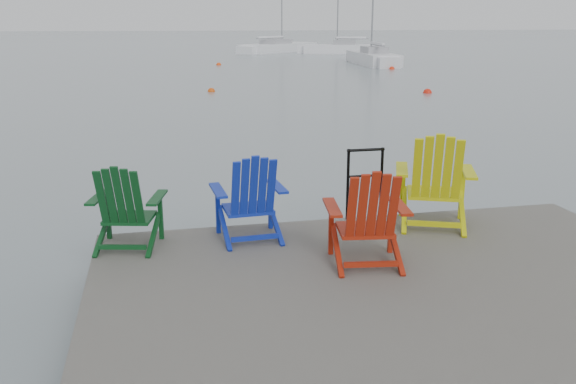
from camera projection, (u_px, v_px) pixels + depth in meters
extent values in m
plane|color=slate|center=(424.00, 355.00, 5.50)|extent=(400.00, 400.00, 0.00)
cube|color=#2D2B28|center=(427.00, 314.00, 5.39)|extent=(6.00, 5.00, 0.20)
cylinder|color=black|center=(128.00, 306.00, 7.10)|extent=(0.26, 0.26, 1.20)
cylinder|color=black|center=(349.00, 286.00, 7.65)|extent=(0.26, 0.26, 1.20)
cylinder|color=black|center=(540.00, 268.00, 8.20)|extent=(0.26, 0.26, 1.20)
cylinder|color=black|center=(348.00, 185.00, 7.56)|extent=(0.04, 0.04, 0.90)
cylinder|color=black|center=(381.00, 183.00, 7.65)|extent=(0.04, 0.04, 0.90)
cylinder|color=black|center=(366.00, 150.00, 7.49)|extent=(0.48, 0.04, 0.04)
cylinder|color=black|center=(365.00, 176.00, 7.57)|extent=(0.44, 0.03, 0.03)
cube|color=#0A3B16|center=(130.00, 218.00, 6.73)|extent=(0.60, 0.56, 0.04)
cube|color=#0A3B16|center=(108.00, 216.00, 6.93)|extent=(0.06, 0.06, 0.54)
cube|color=#0A3B16|center=(161.00, 216.00, 6.92)|extent=(0.06, 0.06, 0.54)
cube|color=#0A3B16|center=(98.00, 197.00, 6.65)|extent=(0.24, 0.59, 0.03)
cube|color=#0A3B16|center=(157.00, 198.00, 6.64)|extent=(0.24, 0.59, 0.03)
cube|color=#0A3B16|center=(119.00, 198.00, 6.34)|extent=(0.51, 0.35, 0.66)
cube|color=#0F26A0|center=(248.00, 209.00, 6.99)|extent=(0.56, 0.50, 0.04)
cube|color=#0F26A0|center=(218.00, 210.00, 7.11)|extent=(0.05, 0.05, 0.56)
cube|color=#0F26A0|center=(270.00, 206.00, 7.27)|extent=(0.05, 0.05, 0.56)
cube|color=#0F26A0|center=(218.00, 190.00, 6.82)|extent=(0.15, 0.62, 0.03)
cube|color=#0F26A0|center=(277.00, 186.00, 6.99)|extent=(0.15, 0.62, 0.03)
cube|color=#0F26A0|center=(254.00, 188.00, 6.60)|extent=(0.51, 0.29, 0.69)
cube|color=#991D0B|center=(365.00, 230.00, 6.27)|extent=(0.61, 0.56, 0.04)
cube|color=#991D0B|center=(331.00, 228.00, 6.46)|extent=(0.06, 0.06, 0.57)
cube|color=#991D0B|center=(391.00, 227.00, 6.50)|extent=(0.06, 0.06, 0.57)
cube|color=#991D0B|center=(332.00, 207.00, 6.16)|extent=(0.21, 0.64, 0.03)
cube|color=#991D0B|center=(400.00, 206.00, 6.21)|extent=(0.21, 0.64, 0.03)
cube|color=#991D0B|center=(373.00, 208.00, 5.86)|extent=(0.54, 0.33, 0.70)
cube|color=#C0C40A|center=(433.00, 193.00, 7.45)|extent=(0.78, 0.74, 0.05)
cube|color=#C0C40A|center=(403.00, 191.00, 7.74)|extent=(0.07, 0.07, 0.65)
cube|color=#C0C40A|center=(462.00, 194.00, 7.62)|extent=(0.07, 0.07, 0.65)
cube|color=#C0C40A|center=(402.00, 169.00, 7.41)|extent=(0.39, 0.71, 0.03)
cube|color=#C0C40A|center=(469.00, 172.00, 7.28)|extent=(0.39, 0.71, 0.03)
cube|color=#C0C40A|center=(437.00, 170.00, 6.99)|extent=(0.64, 0.49, 0.80)
cube|color=silver|center=(372.00, 61.00, 42.62)|extent=(2.65, 7.88, 1.10)
cube|color=#9E9EA3|center=(374.00, 51.00, 42.06)|extent=(1.60, 2.43, 0.55)
cube|color=white|center=(279.00, 49.00, 60.04)|extent=(9.09, 9.10, 1.10)
cube|color=#9E9EA3|center=(276.00, 42.00, 59.44)|extent=(3.48, 3.48, 0.55)
cube|color=white|center=(341.00, 51.00, 56.99)|extent=(7.05, 3.89, 1.10)
cube|color=#9E9EA3|center=(344.00, 43.00, 56.77)|extent=(2.34, 1.84, 0.55)
sphere|color=red|center=(427.00, 93.00, 25.53)|extent=(0.37, 0.37, 0.37)
sphere|color=#D84B0C|center=(211.00, 92.00, 26.08)|extent=(0.32, 0.32, 0.32)
sphere|color=red|center=(392.00, 69.00, 38.27)|extent=(0.35, 0.35, 0.35)
sphere|color=#F4440E|center=(219.00, 65.00, 41.92)|extent=(0.34, 0.34, 0.34)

